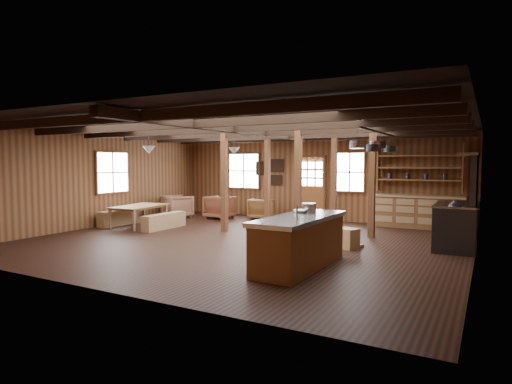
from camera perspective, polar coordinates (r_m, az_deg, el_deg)
room at (r=10.31m, az=-1.67°, el=1.13°), size 10.04×9.04×2.84m
ceiling_joists at (r=10.48m, az=-1.19°, el=8.18°), size 9.80×8.82×0.18m
timber_posts at (r=11.93m, az=5.56°, el=1.50°), size 3.95×2.35×2.80m
back_door at (r=14.35m, az=7.36°, el=-0.17°), size 1.02×0.08×2.15m
window_back_left at (r=15.46m, az=-1.62°, el=2.83°), size 1.32×0.06×1.32m
window_back_right at (r=13.91m, az=12.40°, el=2.60°), size 1.02×0.06×1.32m
window_left at (r=13.84m, az=-18.60°, el=2.48°), size 0.14×1.24×1.32m
notice_boards at (r=14.93m, az=2.03°, el=2.94°), size 1.08×0.03×0.90m
back_counter at (r=13.27m, az=20.75°, el=-1.95°), size 2.55×0.60×2.45m
pendant_lamps at (r=12.39m, az=-8.36°, el=5.51°), size 1.86×2.36×0.66m
pot_rack at (r=9.46m, az=16.06°, el=5.96°), size 0.45×3.00×0.45m
kitchen_island at (r=7.85m, az=5.83°, el=-6.57°), size 0.95×2.52×1.20m
step_stool at (r=9.75m, az=12.08°, el=-6.06°), size 0.61×0.54×0.45m
commercial_range at (r=10.45m, az=25.45°, el=-3.25°), size 0.87×1.71×2.10m
dining_table at (r=13.22m, az=-15.16°, el=-3.10°), size 1.23×1.90×0.63m
bench_wall at (r=13.76m, az=-17.41°, el=-3.22°), size 0.32×1.69×0.46m
bench_aisle at (r=12.61m, az=-12.13°, el=-3.82°), size 0.30×1.59×0.44m
armchair_a at (r=14.58m, az=-4.84°, el=-2.03°), size 0.87×0.89×0.78m
armchair_b at (r=14.40m, az=0.72°, el=-2.27°), size 0.79×0.81×0.69m
armchair_c at (r=14.97m, az=-10.42°, el=-1.90°), size 1.11×1.13×0.79m
counter_pot at (r=8.46m, az=7.09°, el=-2.07°), size 0.29×0.29×0.17m
bowl at (r=8.28m, az=5.91°, el=-2.57°), size 0.32×0.32×0.06m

